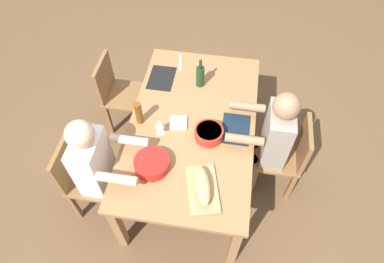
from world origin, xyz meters
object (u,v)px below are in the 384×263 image
at_px(chair_far_right, 117,91).
at_px(beer_bottle, 139,113).
at_px(serving_bowl_fruit, 152,163).
at_px(chair_near_center, 287,154).
at_px(wine_bottle, 201,76).
at_px(diner_far_left, 98,165).
at_px(wine_glass, 160,124).
at_px(napkin_stack, 179,123).
at_px(chair_far_left, 83,175).
at_px(cutting_board, 203,189).
at_px(dining_table, 192,129).
at_px(diner_near_center, 271,137).
at_px(serving_bowl_greens, 209,133).
at_px(bread_loaf, 203,186).

xyz_separation_m(chair_far_right, beer_bottle, (-0.54, -0.41, 0.37)).
bearing_deg(serving_bowl_fruit, beer_bottle, 25.77).
distance_m(chair_near_center, wine_bottle, 1.03).
distance_m(diner_far_left, serving_bowl_fruit, 0.44).
height_order(wine_glass, napkin_stack, wine_glass).
relative_size(chair_far_left, cutting_board, 2.12).
bearing_deg(diner_far_left, dining_table, -53.68).
height_order(chair_far_right, napkin_stack, chair_far_right).
height_order(chair_near_center, wine_glass, wine_glass).
height_order(diner_near_center, diner_far_left, same).
bearing_deg(serving_bowl_fruit, wine_glass, 0.89).
bearing_deg(serving_bowl_greens, cutting_board, -177.91).
relative_size(bread_loaf, beer_bottle, 1.45).
relative_size(serving_bowl_fruit, wine_glass, 1.62).
bearing_deg(bread_loaf, wine_bottle, 9.09).
bearing_deg(chair_near_center, diner_far_left, 107.90).
distance_m(chair_far_left, cutting_board, 1.06).
xyz_separation_m(bread_loaf, napkin_stack, (0.58, 0.29, -0.05)).
distance_m(diner_near_center, serving_bowl_greens, 0.53).
height_order(serving_bowl_greens, serving_bowl_fruit, serving_bowl_greens).
bearing_deg(cutting_board, serving_bowl_greens, 2.09).
bearing_deg(chair_near_center, serving_bowl_fruit, 113.15).
bearing_deg(chair_far_left, wine_glass, -59.94).
xyz_separation_m(chair_far_left, wine_glass, (0.35, -0.61, 0.37)).
xyz_separation_m(chair_far_left, serving_bowl_greens, (0.38, -1.01, 0.31)).
xyz_separation_m(chair_near_center, wine_glass, (-0.14, 1.09, 0.37)).
height_order(serving_bowl_fruit, bread_loaf, bread_loaf).
distance_m(chair_far_left, napkin_stack, 0.92).
bearing_deg(chair_near_center, chair_far_left, 106.08).
distance_m(chair_far_left, bread_loaf, 1.08).
height_order(bread_loaf, beer_bottle, beer_bottle).
bearing_deg(diner_near_center, serving_bowl_greens, 102.48).
bearing_deg(wine_glass, serving_bowl_fruit, -179.11).
distance_m(chair_far_right, serving_bowl_greens, 1.21).
bearing_deg(diner_far_left, wine_bottle, -35.07).
bearing_deg(serving_bowl_fruit, bread_loaf, -108.04).
bearing_deg(bread_loaf, wine_glass, 41.91).
height_order(dining_table, diner_far_left, diner_far_left).
relative_size(cutting_board, napkin_stack, 2.86).
relative_size(diner_far_left, napkin_stack, 8.57).
xyz_separation_m(serving_bowl_greens, wine_bottle, (0.58, 0.15, 0.06)).
height_order(chair_far_right, serving_bowl_greens, chair_far_right).
relative_size(chair_far_right, serving_bowl_fruit, 3.15).
height_order(dining_table, chair_far_right, chair_far_right).
bearing_deg(serving_bowl_fruit, serving_bowl_greens, -48.06).
bearing_deg(cutting_board, bread_loaf, 0.00).
distance_m(cutting_board, wine_bottle, 1.08).
relative_size(serving_bowl_greens, wine_bottle, 0.80).
height_order(chair_near_center, diner_far_left, diner_far_left).
xyz_separation_m(dining_table, beer_bottle, (-0.05, 0.44, 0.19)).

